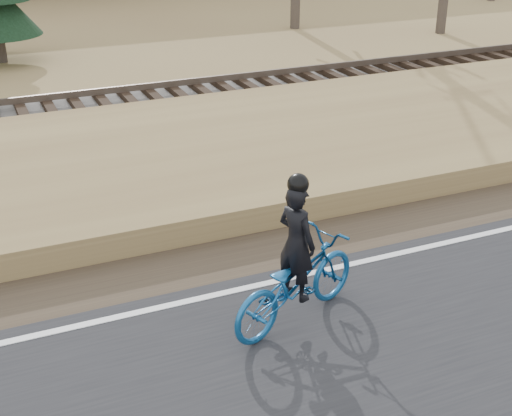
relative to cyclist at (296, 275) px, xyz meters
name	(u,v)px	position (x,y,z in m)	size (l,w,h in m)	color
ground	(427,258)	(2.58, 0.74, -0.71)	(120.00, 120.00, 0.00)	olive
edge_line	(419,249)	(2.58, 0.94, -0.64)	(120.00, 0.12, 0.01)	silver
shoulder	(383,225)	(2.58, 1.94, -0.69)	(120.00, 1.60, 0.04)	#473A2B
embankment	(301,154)	(2.58, 4.94, -0.49)	(120.00, 5.00, 0.44)	olive
ballast	(230,103)	(2.58, 8.74, -0.48)	(120.00, 3.00, 0.45)	slate
railroad	(230,91)	(2.58, 8.74, -0.18)	(120.00, 2.40, 0.29)	black
cyclist	(296,275)	(0.00, 0.00, 0.00)	(2.23, 1.45, 2.01)	navy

